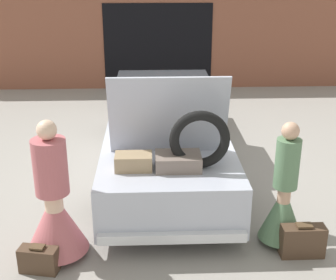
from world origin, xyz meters
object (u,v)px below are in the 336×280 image
car (165,129)px  suitcase_beside_right_person (302,241)px  person_right (283,202)px  suitcase_beside_left_person (39,260)px  person_left (55,210)px

car → suitcase_beside_right_person: car is taller
person_right → suitcase_beside_left_person: (-2.82, -0.46, -0.41)m
car → person_left: (-1.34, -2.56, -0.03)m
car → suitcase_beside_right_person: size_ratio=10.59×
suitcase_beside_left_person → suitcase_beside_right_person: suitcase_beside_right_person is taller
person_left → person_right: (2.67, 0.14, -0.03)m
person_right → suitcase_beside_right_person: 0.50m
car → suitcase_beside_left_person: bearing=-117.4°
person_right → suitcase_beside_right_person: size_ratio=3.06×
car → person_left: 2.89m
suitcase_beside_left_person → person_right: bearing=9.2°
car → person_right: car is taller
car → person_left: size_ratio=3.23×
person_right → car: bearing=29.0°
person_left → suitcase_beside_left_person: bearing=-26.5°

